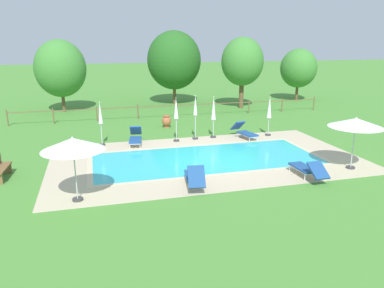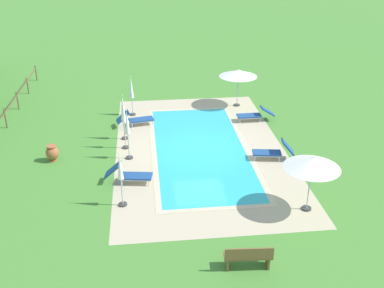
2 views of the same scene
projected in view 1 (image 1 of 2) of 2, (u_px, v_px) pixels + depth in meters
ground_plane at (206, 158)px, 17.09m from camera, size 160.00×160.00×0.00m
pool_deck_paving at (206, 158)px, 17.09m from camera, size 13.95×7.96×0.01m
swimming_pool_water at (206, 158)px, 17.09m from camera, size 10.17×4.18×0.01m
pool_coping_rim at (206, 158)px, 17.09m from camera, size 10.65×4.66×0.01m
sun_lounger_north_near_steps at (245, 131)px, 20.61m from camera, size 0.98×2.04×0.88m
sun_lounger_north_mid at (194, 177)px, 13.68m from camera, size 0.89×1.95×0.97m
sun_lounger_north_far at (135, 137)px, 19.35m from camera, size 0.89×2.02×0.90m
sun_lounger_north_end at (307, 169)px, 14.62m from camera, size 0.63×2.04×0.79m
patio_umbrella_open_foreground at (73, 145)px, 12.05m from camera, size 2.07×2.07×2.24m
patio_umbrella_open_by_bench at (356, 123)px, 15.24m from camera, size 2.21×2.21×2.22m
patio_umbrella_closed_row_west at (195, 111)px, 20.07m from camera, size 0.32×0.32×2.44m
patio_umbrella_closed_row_mid_west at (176, 113)px, 19.62m from camera, size 0.32×0.32×2.38m
patio_umbrella_closed_row_centre at (100, 118)px, 18.86m from camera, size 0.32×0.32×2.28m
patio_umbrella_closed_row_mid_east at (269, 110)px, 20.88m from camera, size 0.32×0.32×2.29m
patio_umbrella_closed_row_east at (214, 111)px, 20.42m from camera, size 0.32×0.32×2.33m
terracotta_urn_near_fence at (166, 121)px, 23.17m from camera, size 0.57×0.57×0.77m
perimeter_fence at (177, 108)px, 26.26m from camera, size 22.19×0.08×1.05m
tree_far_west at (299, 68)px, 33.14m from camera, size 3.23×3.23×4.63m
tree_west_mid at (174, 60)px, 31.12m from camera, size 4.51×4.51×6.12m
tree_centre at (60, 68)px, 27.68m from camera, size 3.77×3.77×5.40m
tree_far_east at (242, 62)px, 29.17m from camera, size 3.33×3.33×5.59m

